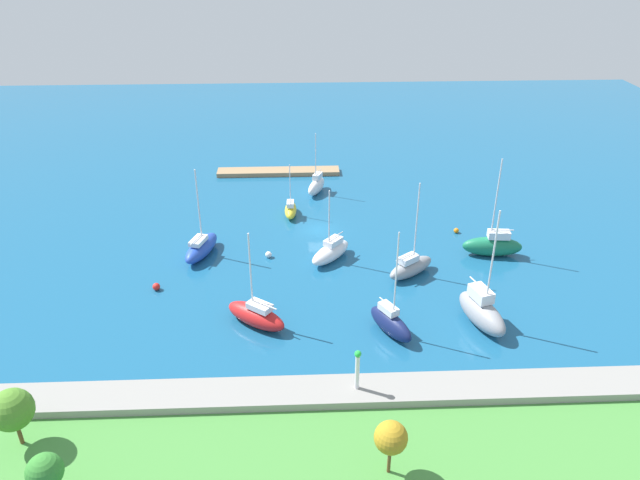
% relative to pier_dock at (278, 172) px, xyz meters
% --- Properties ---
extents(water, '(160.00, 160.00, 0.00)m').
position_rel_pier_dock_xyz_m(water, '(-5.45, 19.66, -0.33)').
color(water, '#19567F').
rests_on(water, ground).
extents(pier_dock, '(19.01, 2.84, 0.66)m').
position_rel_pier_dock_xyz_m(pier_dock, '(0.00, 0.00, 0.00)').
color(pier_dock, '#997A56').
rests_on(pier_dock, ground).
extents(breakwater, '(74.77, 3.44, 1.50)m').
position_rel_pier_dock_xyz_m(breakwater, '(-5.45, 50.84, 0.42)').
color(breakwater, gray).
rests_on(breakwater, ground).
extents(shoreline_park, '(64.47, 11.91, 0.81)m').
position_rel_pier_dock_xyz_m(shoreline_park, '(-5.45, 57.83, 0.07)').
color(shoreline_park, '#478C3D').
rests_on(shoreline_park, ground).
extents(harbor_beacon, '(0.56, 0.56, 3.73)m').
position_rel_pier_dock_xyz_m(harbor_beacon, '(-7.34, 50.84, 3.32)').
color(harbor_beacon, silver).
rests_on(harbor_beacon, breakwater).
extents(park_tree_east, '(2.33, 2.33, 4.42)m').
position_rel_pier_dock_xyz_m(park_tree_east, '(-8.82, 58.65, 3.71)').
color(park_tree_east, brown).
rests_on(park_tree_east, shoreline_park).
extents(park_tree_mideast, '(3.10, 3.10, 4.82)m').
position_rel_pier_dock_xyz_m(park_tree_mideast, '(17.83, 54.92, 3.73)').
color(park_tree_mideast, brown).
rests_on(park_tree_mideast, shoreline_park).
extents(park_tree_west, '(2.39, 2.39, 3.94)m').
position_rel_pier_dock_xyz_m(park_tree_west, '(13.78, 60.05, 3.20)').
color(park_tree_west, brown).
rests_on(park_tree_west, shoreline_park).
extents(sailboat_gray_far_south, '(6.25, 5.36, 11.00)m').
position_rel_pier_dock_xyz_m(sailboat_gray_far_south, '(-15.28, 31.23, 0.76)').
color(sailboat_gray_far_south, gray).
rests_on(sailboat_gray_far_south, water).
extents(sailboat_white_lone_south, '(5.74, 6.24, 8.87)m').
position_rel_pier_dock_xyz_m(sailboat_white_lone_south, '(-6.61, 27.36, 0.73)').
color(sailboat_white_lone_south, white).
rests_on(sailboat_white_lone_south, water).
extents(sailboat_navy_far_north, '(4.38, 5.89, 11.06)m').
position_rel_pier_dock_xyz_m(sailboat_navy_far_north, '(-11.46, 41.75, 0.92)').
color(sailboat_navy_far_north, '#141E4C').
rests_on(sailboat_navy_far_north, water).
extents(sailboat_green_along_channel, '(7.12, 2.84, 12.05)m').
position_rel_pier_dock_xyz_m(sailboat_green_along_channel, '(-25.69, 27.13, 1.00)').
color(sailboat_green_along_channel, '#19724C').
rests_on(sailboat_green_along_channel, water).
extents(sailboat_yellow_by_breakwater, '(1.72, 4.72, 7.18)m').
position_rel_pier_dock_xyz_m(sailboat_yellow_by_breakwater, '(-1.93, 15.31, 0.58)').
color(sailboat_yellow_by_breakwater, yellow).
rests_on(sailboat_yellow_by_breakwater, water).
extents(sailboat_blue_inner_mooring, '(4.34, 7.40, 10.70)m').
position_rel_pier_dock_xyz_m(sailboat_blue_inner_mooring, '(8.55, 25.72, 0.77)').
color(sailboat_blue_inner_mooring, '#2347B2').
rests_on(sailboat_blue_inner_mooring, water).
extents(sailboat_red_east_end, '(6.77, 5.86, 9.98)m').
position_rel_pier_dock_xyz_m(sailboat_red_east_end, '(1.37, 39.83, 0.81)').
color(sailboat_red_east_end, red).
rests_on(sailboat_red_east_end, water).
extents(sailboat_gray_mid_basin, '(4.44, 7.50, 12.48)m').
position_rel_pier_dock_xyz_m(sailboat_gray_mid_basin, '(-20.48, 40.69, 1.20)').
color(sailboat_gray_mid_basin, gray).
rests_on(sailboat_gray_mid_basin, water).
extents(sailboat_white_outer_mooring, '(3.45, 5.38, 9.04)m').
position_rel_pier_dock_xyz_m(sailboat_white_outer_mooring, '(-5.68, 7.79, 0.84)').
color(sailboat_white_outer_mooring, white).
rests_on(sailboat_white_outer_mooring, water).
extents(mooring_buoy_red, '(0.81, 0.81, 0.81)m').
position_rel_pier_dock_xyz_m(mooring_buoy_red, '(12.41, 33.08, 0.07)').
color(mooring_buoy_red, red).
rests_on(mooring_buoy_red, water).
extents(mooring_buoy_white, '(0.76, 0.76, 0.76)m').
position_rel_pier_dock_xyz_m(mooring_buoy_white, '(0.66, 26.55, 0.05)').
color(mooring_buoy_white, white).
rests_on(mooring_buoy_white, water).
extents(mooring_buoy_orange, '(0.66, 0.66, 0.66)m').
position_rel_pier_dock_xyz_m(mooring_buoy_orange, '(-22.94, 21.25, -0.00)').
color(mooring_buoy_orange, orange).
rests_on(mooring_buoy_orange, water).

